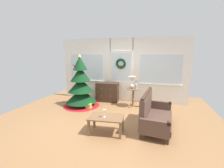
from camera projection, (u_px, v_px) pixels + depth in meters
The scene contains 11 objects.
ground_plane at pixel (105, 121), 4.45m from camera, with size 6.76×6.76×0.00m, color #996B42.
back_wall_with_door at pixel (121, 70), 6.15m from camera, with size 5.20×0.19×2.55m.
christmas_tree at pixel (81, 88), 5.60m from camera, with size 1.35×1.35×1.94m.
dresser_cabinet at pixel (107, 92), 6.19m from camera, with size 0.92×0.48×0.78m.
settee_sofa at pixel (153, 114), 3.99m from camera, with size 0.84×1.57×0.96m.
side_table at pixel (133, 94), 5.55m from camera, with size 0.50×0.48×0.69m.
table_lamp at pixel (132, 81), 5.50m from camera, with size 0.28×0.28×0.44m.
flower_vase at pixel (136, 86), 5.40m from camera, with size 0.11×0.10×0.35m.
coffee_table at pixel (106, 119), 3.71m from camera, with size 0.89×0.60×0.43m.
wine_glass at pixel (104, 112), 3.63m from camera, with size 0.08×0.08×0.20m.
gift_box at pixel (89, 106), 5.40m from camera, with size 0.19×0.17×0.19m, color #D8C64C.
Camera 1 is at (1.35, -3.92, 1.95)m, focal length 24.13 mm.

